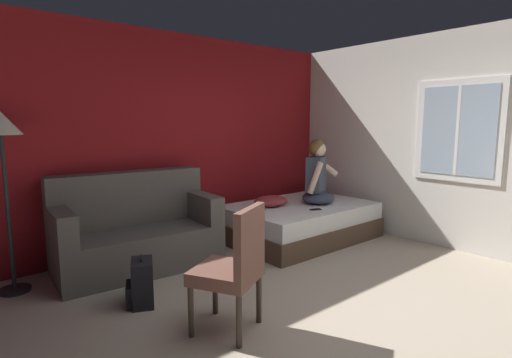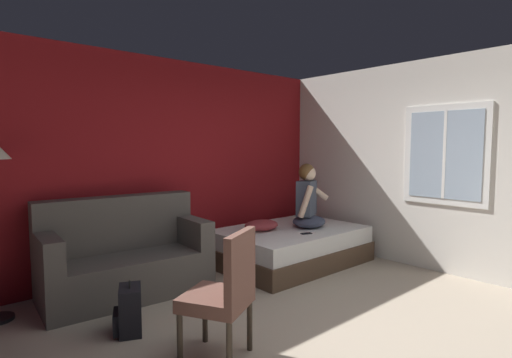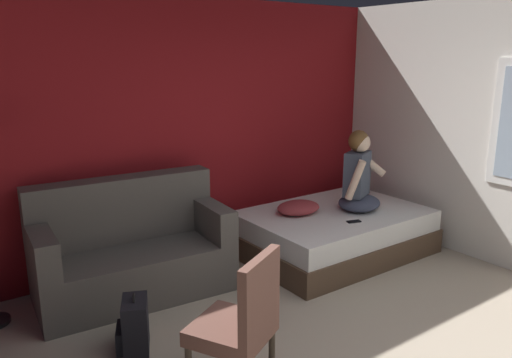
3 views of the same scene
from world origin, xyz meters
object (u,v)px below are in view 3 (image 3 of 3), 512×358
person_seated (359,178)px  cell_phone (354,221)px  side_chair (241,321)px  throw_pillow (298,208)px  couch (132,251)px  backpack (134,326)px  bed (334,232)px

person_seated → cell_phone: (-0.34, -0.28, -0.35)m
person_seated → cell_phone: size_ratio=6.08×
side_chair → throw_pillow: (1.77, 1.55, 0.02)m
couch → cell_phone: couch is taller
couch → backpack: couch is taller
backpack → couch: bearing=68.6°
couch → person_seated: size_ratio=2.01×
couch → throw_pillow: bearing=-7.8°
person_seated → cell_phone: 0.56m
couch → throw_pillow: 1.80m
side_chair → cell_phone: bearing=26.3°
side_chair → throw_pillow: side_chair is taller
backpack → cell_phone: size_ratio=3.18×
person_seated → backpack: (-2.76, -0.41, -0.64)m
couch → backpack: (-0.36, -0.91, -0.20)m
bed → person_seated: person_seated is taller
cell_phone → backpack: bearing=112.0°
side_chair → backpack: size_ratio=2.14×
throw_pillow → cell_phone: size_ratio=3.33×
couch → cell_phone: bearing=-20.6°
throw_pillow → person_seated: bearing=-22.2°
bed → backpack: bed is taller
bed → cell_phone: (-0.10, -0.37, 0.25)m
cell_phone → side_chair: bearing=135.1°
backpack → cell_phone: (2.42, 0.14, 0.29)m
couch → cell_phone: size_ratio=12.22×
bed → couch: 2.20m
bed → throw_pillow: 0.52m
couch → throw_pillow: couch is taller
couch → backpack: bearing=-111.4°
bed → side_chair: side_chair is taller
person_seated → bed: bearing=158.5°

